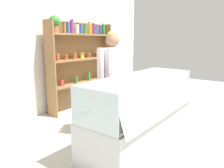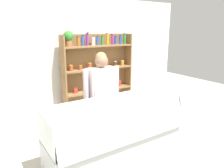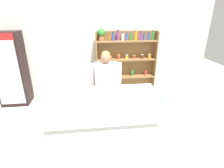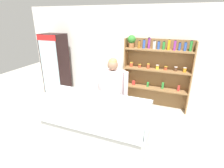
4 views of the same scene
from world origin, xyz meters
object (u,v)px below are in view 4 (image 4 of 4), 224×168
Objects in this scene: drinks_fridge at (56,65)px; deli_display_case at (95,130)px; shelving_unit at (155,69)px; shop_clerk at (113,89)px.

deli_display_case is (2.26, -1.77, -0.65)m from drinks_fridge.
shelving_unit is at bearing 68.66° from deli_display_case.
shelving_unit is 1.19× the size of shop_clerk.
drinks_fridge is 0.94× the size of deli_display_case.
drinks_fridge is 2.66m from shop_clerk.
deli_display_case is 1.25× the size of shop_clerk.
shelving_unit reaches higher than drinks_fridge.
shop_clerk is (2.39, -1.17, 0.01)m from drinks_fridge.
shelving_unit is (3.05, 0.26, 0.13)m from drinks_fridge.
drinks_fridge is 3.07m from shelving_unit.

